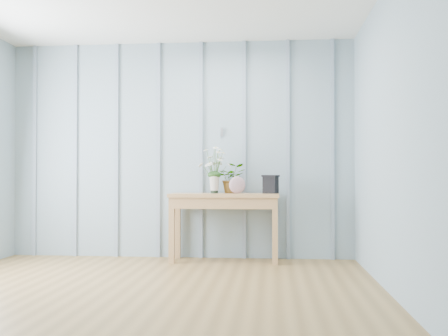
# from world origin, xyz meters

# --- Properties ---
(ground) EXTENTS (4.50, 4.50, 0.00)m
(ground) POSITION_xyz_m (0.00, 0.00, 0.00)
(ground) COLOR brown
(ground) RESTS_ON ground
(room_shell) EXTENTS (4.00, 4.50, 2.50)m
(room_shell) POSITION_xyz_m (0.00, 0.92, 1.99)
(room_shell) COLOR #8BA1AE
(room_shell) RESTS_ON ground
(sideboard) EXTENTS (1.20, 0.45, 0.75)m
(sideboard) POSITION_xyz_m (0.54, 1.99, 0.64)
(sideboard) COLOR #AA7C4B
(sideboard) RESTS_ON ground
(daisy_vase) EXTENTS (0.38, 0.29, 0.54)m
(daisy_vase) POSITION_xyz_m (0.43, 2.01, 1.09)
(daisy_vase) COLOR black
(daisy_vase) RESTS_ON sideboard
(spider_plant) EXTENTS (0.31, 0.27, 0.33)m
(spider_plant) POSITION_xyz_m (0.62, 2.12, 0.92)
(spider_plant) COLOR #173A14
(spider_plant) RESTS_ON sideboard
(felt_disc_vessel) EXTENTS (0.19, 0.12, 0.19)m
(felt_disc_vessel) POSITION_xyz_m (0.69, 1.97, 0.84)
(felt_disc_vessel) COLOR #874566
(felt_disc_vessel) RESTS_ON sideboard
(carved_box) EXTENTS (0.20, 0.18, 0.20)m
(carved_box) POSITION_xyz_m (1.05, 2.02, 0.85)
(carved_box) COLOR black
(carved_box) RESTS_ON sideboard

